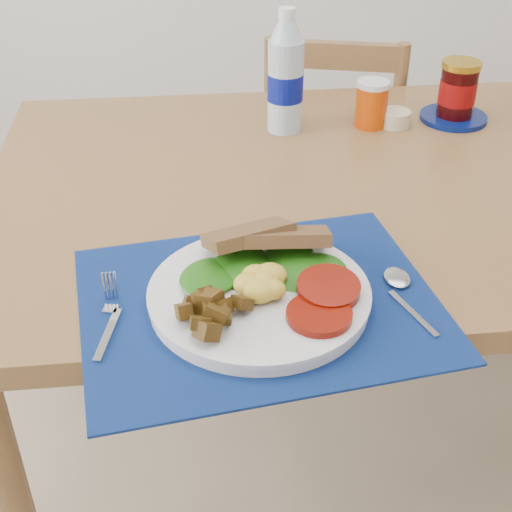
{
  "coord_description": "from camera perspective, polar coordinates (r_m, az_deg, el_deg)",
  "views": [
    {
      "loc": [
        -0.34,
        -0.94,
        1.36
      ],
      "look_at": [
        -0.25,
        -0.12,
        0.8
      ],
      "focal_mm": 50.0,
      "sensor_mm": 36.0,
      "label": 1
    }
  ],
  "objects": [
    {
      "name": "placemat",
      "position": [
        1.0,
        0.25,
        -3.76
      ],
      "size": [
        0.54,
        0.45,
        0.0
      ],
      "primitive_type": "cube",
      "rotation": [
        0.0,
        0.0,
        0.14
      ],
      "color": "black",
      "rests_on": "table"
    },
    {
      "name": "spoon",
      "position": [
        1.04,
        11.6,
        -2.67
      ],
      "size": [
        0.05,
        0.16,
        0.0
      ],
      "rotation": [
        0.0,
        0.0,
        0.33
      ],
      "color": "#B2B5BA",
      "rests_on": "placemat"
    },
    {
      "name": "table",
      "position": [
        1.38,
        8.86,
        3.16
      ],
      "size": [
        1.4,
        0.9,
        0.75
      ],
      "color": "brown",
      "rests_on": "ground"
    },
    {
      "name": "jam_on_saucer",
      "position": [
        1.6,
        15.78,
        12.32
      ],
      "size": [
        0.14,
        0.14,
        0.13
      ],
      "color": "#051456",
      "rests_on": "table"
    },
    {
      "name": "fork",
      "position": [
        0.98,
        -11.63,
        -4.89
      ],
      "size": [
        0.03,
        0.15,
        0.0
      ],
      "rotation": [
        0.0,
        0.0,
        -0.21
      ],
      "color": "#B2B5BA",
      "rests_on": "placemat"
    },
    {
      "name": "ramekin",
      "position": [
        1.55,
        11.05,
        10.76
      ],
      "size": [
        0.07,
        0.07,
        0.03
      ],
      "primitive_type": "cylinder",
      "color": "#C9B993",
      "rests_on": "table"
    },
    {
      "name": "juice_glass",
      "position": [
        1.53,
        9.22,
        11.83
      ],
      "size": [
        0.07,
        0.07,
        0.09
      ],
      "primitive_type": "cylinder",
      "color": "#CF4005",
      "rests_on": "table"
    },
    {
      "name": "chair_far",
      "position": [
        1.99,
        6.07,
        8.93
      ],
      "size": [
        0.46,
        0.44,
        1.02
      ],
      "rotation": [
        0.0,
        0.0,
        2.89
      ],
      "color": "brown",
      "rests_on": "ground"
    },
    {
      "name": "breakfast_plate",
      "position": [
        0.98,
        -0.07,
        -2.86
      ],
      "size": [
        0.31,
        0.31,
        0.07
      ],
      "rotation": [
        0.0,
        0.0,
        0.18
      ],
      "color": "silver",
      "rests_on": "placemat"
    },
    {
      "name": "water_bottle",
      "position": [
        1.47,
        2.37,
        14.01
      ],
      "size": [
        0.07,
        0.07,
        0.25
      ],
      "color": "#ADBFCC",
      "rests_on": "table"
    }
  ]
}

